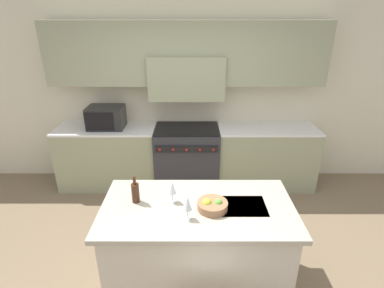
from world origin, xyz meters
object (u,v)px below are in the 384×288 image
wine_glass_far (173,188)px  wine_glass_near (189,204)px  microwave (107,117)px  wine_bottle (137,192)px  range_stove (188,157)px  fruit_bowl (213,205)px

wine_glass_far → wine_glass_near: bearing=-60.2°
microwave → wine_glass_far: (1.07, -1.84, -0.05)m
microwave → wine_glass_far: microwave is taller
wine_bottle → range_stove: bearing=76.7°
range_stove → wine_bottle: wine_bottle is taller
fruit_bowl → wine_bottle: bearing=170.5°
range_stove → wine_glass_far: 1.91m
wine_bottle → microwave: bearing=111.9°
microwave → wine_bottle: microwave is taller
wine_glass_near → range_stove: bearing=91.1°
microwave → fruit_bowl: microwave is taller
wine_bottle → fruit_bowl: (0.68, -0.11, -0.06)m
range_stove → microwave: 1.33m
microwave → fruit_bowl: (1.42, -1.95, -0.15)m
wine_glass_far → range_stove: bearing=86.9°
range_stove → microwave: size_ratio=1.85×
range_stove → microwave: bearing=179.1°
microwave → fruit_bowl: bearing=-53.9°
microwave → wine_glass_far: size_ratio=2.45×
microwave → fruit_bowl: size_ratio=1.93×
wine_glass_far → fruit_bowl: bearing=-17.8°
microwave → wine_bottle: 1.98m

